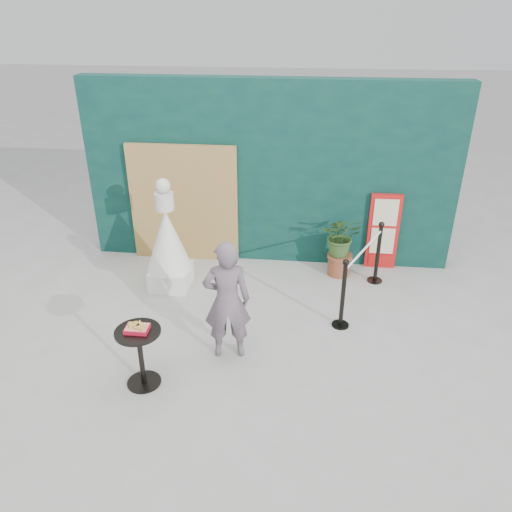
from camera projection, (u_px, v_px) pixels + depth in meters
name	position (u px, v px, depth m)	size (l,w,h in m)	color
ground	(245.00, 375.00, 6.02)	(60.00, 60.00, 0.00)	#ADAAA5
back_wall	(269.00, 174.00, 8.11)	(6.00, 0.30, 3.00)	#092C2C
bamboo_fence	(184.00, 204.00, 8.29)	(1.80, 0.08, 2.00)	tan
woman	(227.00, 301.00, 6.02)	(0.58, 0.38, 1.58)	#6A5A63
menu_board	(383.00, 232.00, 8.14)	(0.50, 0.07, 1.30)	red
statue	(168.00, 245.00, 7.55)	(0.69, 0.69, 1.77)	white
cafe_table	(140.00, 349.00, 5.67)	(0.52, 0.52, 0.75)	black
food_basket	(137.00, 328.00, 5.54)	(0.26, 0.19, 0.11)	red
planter	(341.00, 241.00, 7.95)	(0.60, 0.52, 1.03)	brown
stanchion_barrier	(362.00, 273.00, 7.25)	(0.84, 1.54, 1.03)	black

